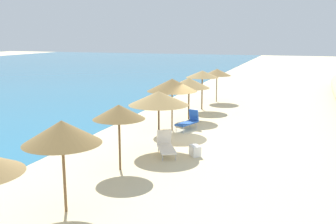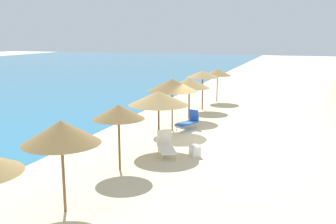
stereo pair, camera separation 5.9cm
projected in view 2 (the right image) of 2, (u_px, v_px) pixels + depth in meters
The scene contains 11 objects.
ground_plane at pixel (202, 137), 19.40m from camera, with size 160.00×160.00×0.00m, color beige.
beach_umbrella_1 at pixel (61, 132), 10.79m from camera, with size 2.20×2.20×2.67m.
beach_umbrella_2 at pixel (119, 112), 14.27m from camera, with size 1.93×1.93×2.48m.
beach_umbrella_3 at pixel (159, 98), 16.86m from camera, with size 2.62×2.62×2.59m.
beach_umbrella_4 at pixel (172, 85), 20.23m from camera, with size 2.61×2.61×2.75m.
beach_umbrella_5 at pixel (189, 83), 23.02m from camera, with size 2.45×2.45×2.49m.
beach_umbrella_6 at pixel (203, 74), 26.07m from camera, with size 2.19×2.19×2.62m.
beach_umbrella_7 at pixel (217, 72), 29.16m from camera, with size 2.11×2.11×2.48m.
lounge_chair_0 at pixel (166, 146), 16.43m from camera, with size 1.61×1.26×1.00m.
lounge_chair_1 at pixel (189, 121), 20.82m from camera, with size 1.60×1.00×1.01m.
cooler_box at pixel (195, 151), 16.33m from camera, with size 0.54×0.35×0.44m, color white.
Camera 2 is at (-18.29, -4.62, 4.98)m, focal length 41.87 mm.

